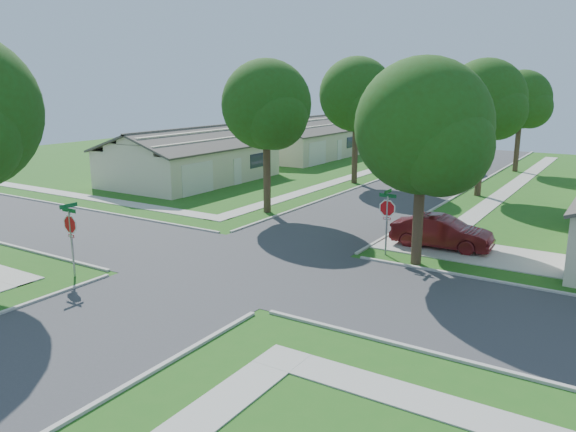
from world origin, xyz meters
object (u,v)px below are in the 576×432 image
(tree_e_far, at_px, (522,102))
(house_nw_far, at_px, (302,143))
(stop_sign_sw, at_px, (70,227))
(tree_ne_corner, at_px, (424,133))
(stop_sign_ne, at_px, (387,211))
(tree_w_mid, at_px, (357,98))
(car_driveway, at_px, (442,232))
(tree_e_near, at_px, (425,123))
(tree_e_mid, at_px, (485,103))
(tree_w_near, at_px, (267,109))
(house_nw_near, at_px, (192,162))
(tree_w_far, at_px, (416,106))
(car_curb_west, at_px, (451,157))
(car_curb_east, at_px, (440,175))

(tree_e_far, bearing_deg, house_nw_far, -174.47)
(stop_sign_sw, relative_size, tree_ne_corner, 0.34)
(stop_sign_ne, distance_m, tree_ne_corner, 3.96)
(tree_w_mid, xyz_separation_m, car_driveway, (11.12, -13.89, -5.73))
(stop_sign_ne, height_order, tree_e_near, tree_e_near)
(tree_e_mid, bearing_deg, tree_e_far, 90.02)
(stop_sign_sw, height_order, tree_w_near, tree_w_near)
(tree_w_near, distance_m, car_driveway, 12.49)
(tree_e_mid, distance_m, tree_e_far, 13.00)
(tree_w_mid, height_order, house_nw_near, tree_w_mid)
(tree_e_mid, height_order, tree_w_mid, tree_w_mid)
(stop_sign_sw, relative_size, tree_w_near, 0.33)
(car_driveway, bearing_deg, tree_w_near, 77.76)
(tree_w_far, height_order, car_curb_west, tree_w_far)
(tree_e_near, bearing_deg, tree_ne_corner, -71.47)
(tree_e_far, bearing_deg, tree_e_near, -90.00)
(tree_w_near, distance_m, house_nw_far, 26.05)
(tree_w_mid, relative_size, house_nw_far, 0.70)
(house_nw_far, relative_size, car_curb_east, 3.08)
(tree_w_far, relative_size, house_nw_near, 0.59)
(tree_w_near, xyz_separation_m, car_curb_east, (5.84, 14.66, -5.36))
(house_nw_near, bearing_deg, tree_w_near, -27.83)
(tree_e_far, xyz_separation_m, tree_w_far, (-9.40, -0.00, -0.47))
(tree_e_mid, height_order, tree_w_far, tree_e_mid)
(tree_e_near, distance_m, car_curb_east, 15.86)
(stop_sign_ne, xyz_separation_m, tree_ne_corner, (1.66, -0.49, 3.56))
(house_nw_near, bearing_deg, tree_e_mid, 16.15)
(tree_e_near, bearing_deg, tree_w_mid, 128.05)
(house_nw_far, bearing_deg, tree_w_mid, -44.07)
(stop_sign_sw, height_order, tree_e_mid, tree_e_mid)
(house_nw_near, bearing_deg, tree_w_far, 59.18)
(tree_e_near, distance_m, house_nw_near, 21.98)
(tree_w_far, bearing_deg, house_nw_near, -120.82)
(stop_sign_ne, height_order, tree_e_mid, tree_e_mid)
(tree_e_mid, bearing_deg, stop_sign_ne, -90.20)
(tree_w_mid, xyz_separation_m, tree_w_far, (-0.01, 13.00, -0.98))
(house_nw_near, bearing_deg, tree_ne_corner, -25.77)
(tree_e_far, distance_m, tree_w_far, 9.42)
(stop_sign_sw, xyz_separation_m, tree_e_far, (9.45, 38.71, 3.95))
(tree_e_near, height_order, tree_e_mid, tree_e_mid)
(house_nw_far, distance_m, car_curb_east, 19.12)
(tree_w_near, height_order, tree_ne_corner, tree_w_near)
(tree_e_near, xyz_separation_m, tree_e_mid, (0.01, 12.00, 0.61))
(stop_sign_sw, xyz_separation_m, house_nw_far, (-11.29, 36.70, -0.51))
(stop_sign_ne, relative_size, car_driveway, 0.65)
(tree_ne_corner, height_order, car_curb_east, tree_ne_corner)
(stop_sign_sw, relative_size, tree_w_mid, 0.31)
(stop_sign_sw, bearing_deg, tree_e_far, 76.27)
(tree_ne_corner, bearing_deg, tree_e_far, 93.09)
(tree_w_near, bearing_deg, car_curb_east, 68.27)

